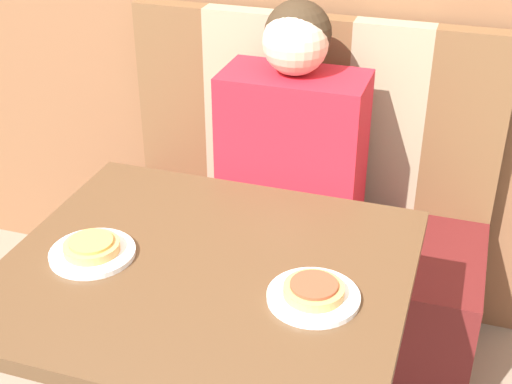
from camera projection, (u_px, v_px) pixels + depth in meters
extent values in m
cube|color=#5B1919|center=(289.00, 285.00, 2.31)|extent=(1.17, 0.52, 0.46)
cube|color=brown|center=(175.00, 92.00, 2.37)|extent=(0.23, 0.07, 0.59)
cube|color=tan|center=(242.00, 100.00, 2.30)|extent=(0.23, 0.07, 0.59)
cube|color=brown|center=(312.00, 109.00, 2.24)|extent=(0.23, 0.07, 0.59)
cube|color=tan|center=(387.00, 118.00, 2.18)|extent=(0.23, 0.07, 0.59)
cube|color=brown|center=(465.00, 128.00, 2.11)|extent=(0.23, 0.07, 0.59)
cube|color=brown|center=(205.00, 273.00, 1.49)|extent=(0.84, 0.73, 0.03)
cube|color=red|center=(292.00, 154.00, 2.08)|extent=(0.41, 0.22, 0.49)
sphere|color=beige|center=(296.00, 42.00, 1.91)|extent=(0.18, 0.18, 0.18)
sphere|color=#382819|center=(298.00, 34.00, 1.92)|extent=(0.18, 0.18, 0.18)
cylinder|color=white|center=(93.00, 253.00, 1.51)|extent=(0.18, 0.18, 0.01)
cylinder|color=white|center=(313.00, 297.00, 1.38)|extent=(0.18, 0.18, 0.01)
cylinder|color=tan|center=(92.00, 247.00, 1.50)|extent=(0.12, 0.12, 0.02)
cylinder|color=gold|center=(91.00, 242.00, 1.50)|extent=(0.09, 0.09, 0.01)
cylinder|color=tan|center=(314.00, 290.00, 1.37)|extent=(0.12, 0.12, 0.02)
cylinder|color=#AD472D|center=(314.00, 285.00, 1.37)|extent=(0.09, 0.09, 0.01)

